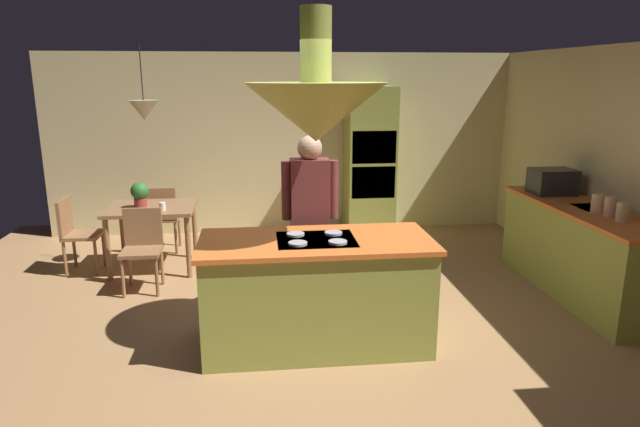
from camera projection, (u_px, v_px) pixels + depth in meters
name	position (u px, v px, depth m)	size (l,w,h in m)	color
ground	(314.00, 333.00, 4.92)	(8.16, 8.16, 0.00)	#AD7F51
wall_back	(289.00, 144.00, 7.93)	(6.80, 0.10, 2.55)	beige
kitchen_island	(316.00, 292.00, 4.61)	(1.92, 0.87, 0.96)	#939E42
counter_run_right	(581.00, 250.00, 5.69)	(0.73, 2.29, 0.94)	#939E42
oven_tower	(369.00, 162.00, 7.72)	(0.66, 0.62, 2.10)	#939E42
dining_table	(152.00, 216.00, 6.41)	(0.99, 0.83, 0.76)	#966843
person_at_island	(310.00, 213.00, 5.17)	(0.53, 0.23, 1.71)	tan
range_hood	(316.00, 109.00, 4.24)	(1.10, 1.10, 1.00)	#939E42
pendant_light_over_table	(144.00, 110.00, 6.11)	(0.32, 0.32, 0.82)	beige
chair_facing_island	(142.00, 244.00, 5.83)	(0.40, 0.40, 0.87)	#966843
chair_by_back_wall	(162.00, 214.00, 7.05)	(0.40, 0.40, 0.87)	#966843
chair_at_corner	(75.00, 230.00, 6.35)	(0.40, 0.40, 0.87)	#966843
potted_plant_on_table	(140.00, 194.00, 6.26)	(0.20, 0.20, 0.30)	#99382D
cup_on_table	(162.00, 206.00, 6.19)	(0.07, 0.07, 0.09)	white
canister_flour	(623.00, 212.00, 5.02)	(0.11, 0.11, 0.18)	#E0B78C
canister_sugar	(610.00, 207.00, 5.19)	(0.11, 0.11, 0.19)	#E0B78C
canister_tea	(599.00, 203.00, 5.36)	(0.14, 0.14, 0.18)	#E0B78C
microwave_on_counter	(553.00, 181.00, 6.20)	(0.46, 0.36, 0.28)	#232326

